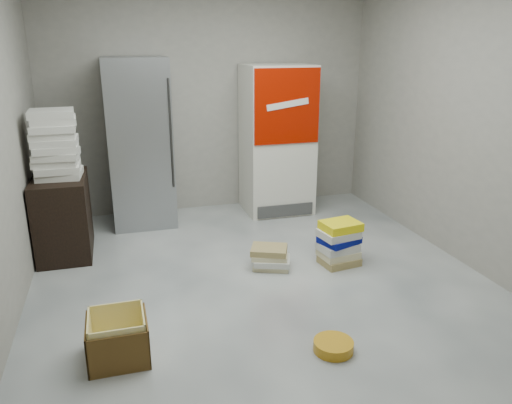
{
  "coord_description": "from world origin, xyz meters",
  "views": [
    {
      "loc": [
        -1.17,
        -3.64,
        2.07
      ],
      "look_at": [
        0.07,
        0.7,
        0.6
      ],
      "focal_mm": 35.0,
      "sensor_mm": 36.0,
      "label": 1
    }
  ],
  "objects": [
    {
      "name": "cardboard_box",
      "position": [
        -1.26,
        -0.57,
        0.13
      ],
      "size": [
        0.4,
        0.4,
        0.32
      ],
      "rotation": [
        0.0,
        0.0,
        0.0
      ],
      "color": "yellow",
      "rests_on": "ground"
    },
    {
      "name": "wood_shelf",
      "position": [
        -1.73,
        1.4,
        0.4
      ],
      "size": [
        0.5,
        0.8,
        0.8
      ],
      "primitive_type": "cube",
      "color": "black",
      "rests_on": "ground"
    },
    {
      "name": "supply_box_stack",
      "position": [
        -1.72,
        1.4,
        1.12
      ],
      "size": [
        0.45,
        0.44,
        0.65
      ],
      "color": "silver",
      "rests_on": "wood_shelf"
    },
    {
      "name": "room_shell",
      "position": [
        0.0,
        0.0,
        1.8
      ],
      "size": [
        4.04,
        5.04,
        2.82
      ],
      "color": "gray",
      "rests_on": "ground"
    },
    {
      "name": "ground",
      "position": [
        0.0,
        0.0,
        0.0
      ],
      "size": [
        5.0,
        5.0,
        0.0
      ],
      "primitive_type": "plane",
      "color": "silver",
      "rests_on": "ground"
    },
    {
      "name": "phonebook_stack_main",
      "position": [
        0.81,
        0.4,
        0.22
      ],
      "size": [
        0.42,
        0.37,
        0.43
      ],
      "rotation": [
        0.0,
        0.0,
        0.25
      ],
      "color": "#9A854F",
      "rests_on": "ground"
    },
    {
      "name": "phonebook_stack_side",
      "position": [
        0.16,
        0.5,
        0.1
      ],
      "size": [
        0.43,
        0.39,
        0.21
      ],
      "rotation": [
        0.0,
        0.0,
        -0.32
      ],
      "color": "beige",
      "rests_on": "ground"
    },
    {
      "name": "bucket_lid",
      "position": [
        0.18,
        -0.9,
        0.04
      ],
      "size": [
        0.36,
        0.36,
        0.07
      ],
      "primitive_type": "cylinder",
      "rotation": [
        0.0,
        0.0,
        0.35
      ],
      "color": "#C48818",
      "rests_on": "ground"
    },
    {
      "name": "steel_fridge",
      "position": [
        -0.9,
        2.13,
        0.95
      ],
      "size": [
        0.7,
        0.72,
        1.9
      ],
      "color": "#AFB1B8",
      "rests_on": "ground"
    },
    {
      "name": "coke_cooler",
      "position": [
        0.75,
        2.12,
        0.9
      ],
      "size": [
        0.8,
        0.73,
        1.8
      ],
      "color": "silver",
      "rests_on": "ground"
    }
  ]
}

